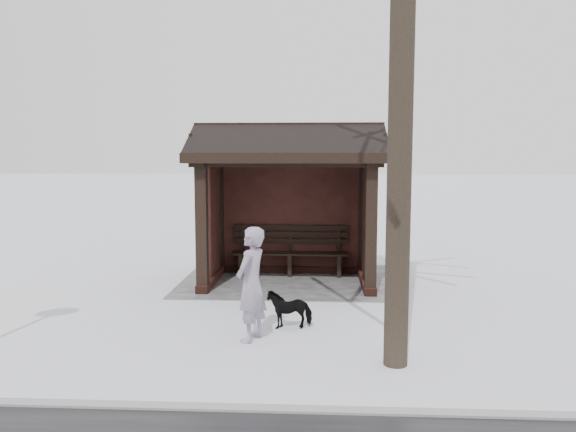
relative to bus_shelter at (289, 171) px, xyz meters
The scene contains 6 objects.
ground 2.17m from the bus_shelter, 90.00° to the left, with size 120.00×120.00×0.00m, color silver.
kerb 6.05m from the bus_shelter, 90.00° to the left, with size 120.00×0.15×0.06m, color gray.
trampled_patch 2.16m from the bus_shelter, 90.00° to the right, with size 4.20×3.20×0.02m, color gray.
bus_shelter is the anchor object (origin of this frame).
pedestrian 3.84m from the bus_shelter, 84.92° to the left, with size 0.56×0.37×1.54m, color #92869D.
dog 3.51m from the bus_shelter, 93.20° to the left, with size 0.29×0.64×0.54m, color black.
Camera 1 is at (-0.57, 10.71, 2.50)m, focal length 35.00 mm.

